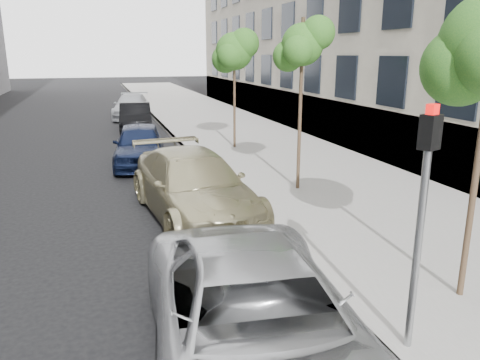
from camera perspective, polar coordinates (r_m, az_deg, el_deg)
name	(u,v)px	position (r m, az deg, el deg)	size (l,w,h in m)	color
sidewalk	(208,118)	(29.02, -3.91, 7.51)	(6.40, 72.00, 0.14)	gray
curb	(157,120)	(28.48, -10.09, 7.17)	(0.15, 72.00, 0.14)	#9E9B93
tree_mid	(303,45)	(13.20, 7.71, 15.98)	(1.53, 1.33, 4.77)	#38281C
tree_far	(235,51)	(19.31, -0.62, 15.43)	(1.80, 1.60, 4.76)	#38281C
signal_pole	(423,203)	(6.20, 21.36, -2.61)	(0.29, 0.26, 3.22)	#939699
minivan	(256,324)	(5.92, 2.01, -17.14)	(2.54, 5.51, 1.53)	#B3B5B8
suv	(194,186)	(11.48, -5.66, -0.71)	(2.24, 5.52, 1.60)	tan
sedan_blue	(140,145)	(17.26, -12.14, 4.24)	(1.78, 4.41, 1.50)	black
sedan_black	(135,117)	(24.95, -12.63, 7.45)	(1.54, 4.42, 1.46)	black
sedan_rear	(132,106)	(30.24, -13.05, 8.73)	(2.05, 5.04, 1.46)	#A2A5A9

